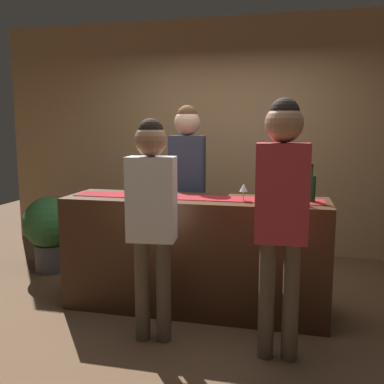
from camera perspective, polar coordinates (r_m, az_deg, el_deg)
ground_plane at (r=3.89m, az=0.37°, el=-15.22°), size 10.00×10.00×0.00m
back_wall at (r=5.43m, az=4.84°, el=7.30°), size 6.00×0.12×2.90m
bar_counter at (r=3.72m, az=0.37°, el=-8.28°), size 2.23×0.60×0.98m
counter_runner_cloth at (r=3.60m, az=0.38°, el=-0.75°), size 2.12×0.28×0.01m
wine_bottle_green at (r=3.53m, az=15.64°, el=0.55°), size 0.07×0.07×0.30m
wine_bottle_clear at (r=3.45m, az=13.27°, el=0.45°), size 0.07×0.07×0.30m
wine_glass_near_customer at (r=3.63m, az=-8.23°, el=0.88°), size 0.07×0.07×0.14m
wine_glass_mid_counter at (r=3.45m, az=6.93°, el=0.50°), size 0.07×0.07×0.14m
bartender at (r=4.19m, az=-0.65°, el=2.43°), size 0.35×0.25×1.79m
customer_sipping at (r=2.83m, az=11.93°, el=-1.15°), size 0.35×0.25×1.76m
customer_browsing at (r=3.05m, az=-5.42°, el=-2.12°), size 0.36×0.23×1.64m
potted_plant_tall at (r=4.92m, az=-18.49°, el=-4.65°), size 0.57×0.57×0.83m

